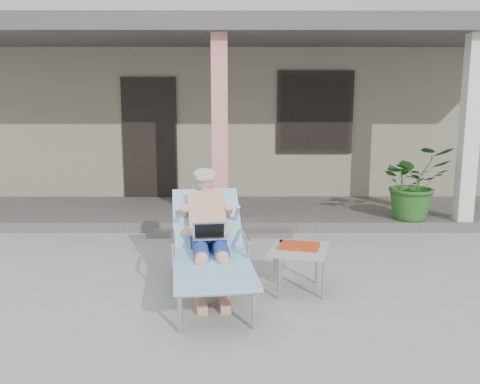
{
  "coord_description": "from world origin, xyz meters",
  "views": [
    {
      "loc": [
        0.26,
        -4.99,
        1.87
      ],
      "look_at": [
        0.28,
        0.6,
        0.85
      ],
      "focal_mm": 38.0,
      "sensor_mm": 36.0,
      "label": 1
    }
  ],
  "objects": [
    {
      "name": "ground",
      "position": [
        0.0,
        0.0,
        0.0
      ],
      "size": [
        60.0,
        60.0,
        0.0
      ],
      "primitive_type": "plane",
      "color": "#9E9E99",
      "rests_on": "ground"
    },
    {
      "name": "house",
      "position": [
        0.0,
        6.5,
        1.67
      ],
      "size": [
        10.4,
        5.4,
        3.3
      ],
      "color": "gray",
      "rests_on": "ground"
    },
    {
      "name": "porch_deck",
      "position": [
        0.0,
        3.0,
        0.07
      ],
      "size": [
        10.0,
        2.0,
        0.15
      ],
      "primitive_type": "cube",
      "color": "#605B56",
      "rests_on": "ground"
    },
    {
      "name": "porch_overhang",
      "position": [
        0.0,
        2.95,
        2.79
      ],
      "size": [
        10.0,
        2.3,
        2.85
      ],
      "color": "silver",
      "rests_on": "porch_deck"
    },
    {
      "name": "porch_step",
      "position": [
        0.0,
        1.85,
        0.04
      ],
      "size": [
        2.0,
        0.3,
        0.07
      ],
      "primitive_type": "cube",
      "color": "#605B56",
      "rests_on": "ground"
    },
    {
      "name": "lounger",
      "position": [
        -0.02,
        -0.2,
        0.75
      ],
      "size": [
        0.92,
        1.92,
        1.21
      ],
      "rotation": [
        0.0,
        0.0,
        0.12
      ],
      "color": "#B7B7BC",
      "rests_on": "ground"
    },
    {
      "name": "side_table",
      "position": [
        0.86,
        -0.21,
        0.4
      ],
      "size": [
        0.65,
        0.65,
        0.48
      ],
      "rotation": [
        0.0,
        0.0,
        -0.27
      ],
      "color": "#A6A5A1",
      "rests_on": "ground"
    },
    {
      "name": "potted_palm",
      "position": [
        2.8,
        2.25,
        0.69
      ],
      "size": [
        1.07,
        0.96,
        1.08
      ],
      "primitive_type": "imported",
      "rotation": [
        0.0,
        0.0,
        0.12
      ],
      "color": "#26591E",
      "rests_on": "porch_deck"
    }
  ]
}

